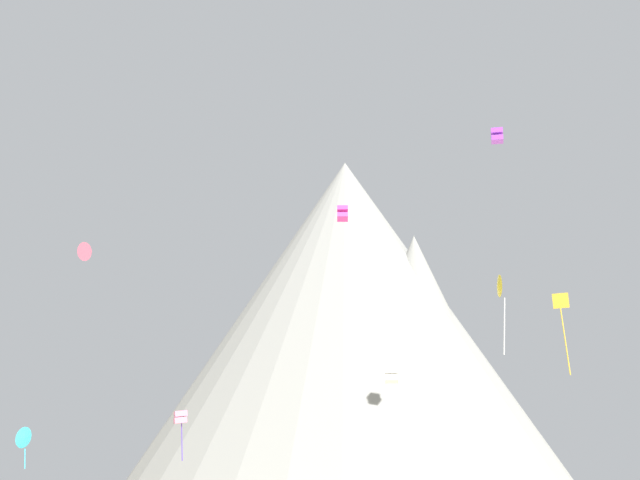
{
  "coord_description": "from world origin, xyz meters",
  "views": [
    {
      "loc": [
        8.92,
        -31.96,
        3.36
      ],
      "look_at": [
        2.64,
        33.89,
        22.27
      ],
      "focal_mm": 46.5,
      "sensor_mm": 36.0,
      "label": 1
    }
  ],
  "objects": [
    {
      "name": "kite_yellow_mid",
      "position": [
        16.77,
        31.77,
        17.4
      ],
      "size": [
        0.66,
        1.79,
        6.25
      ],
      "rotation": [
        0.0,
        0.0,
        4.82
      ],
      "color": "yellow"
    },
    {
      "name": "kite_gold_mid",
      "position": [
        19.91,
        24.09,
        13.91
      ],
      "size": [
        1.11,
        0.54,
        5.47
      ],
      "rotation": [
        0.0,
        0.0,
        2.11
      ],
      "color": "gold"
    },
    {
      "name": "kite_violet_high",
      "position": [
        20.45,
        54.9,
        39.85
      ],
      "size": [
        1.42,
        1.43,
        1.48
      ],
      "rotation": [
        0.0,
        0.0,
        6.19
      ],
      "color": "purple"
    },
    {
      "name": "kite_magenta_mid",
      "position": [
        5.42,
        20.55,
        20.24
      ],
      "size": [
        0.77,
        0.82,
        0.98
      ],
      "rotation": [
        0.0,
        0.0,
        3.22
      ],
      "color": "#D1339E"
    },
    {
      "name": "rock_massif",
      "position": [
        2.75,
        108.91,
        26.86
      ],
      "size": [
        95.73,
        95.73,
        58.36
      ],
      "color": "gray",
      "rests_on": "ground_plane"
    },
    {
      "name": "kite_rainbow_mid",
      "position": [
        -20.33,
        41.08,
        23.81
      ],
      "size": [
        1.95,
        1.38,
        1.8
      ],
      "rotation": [
        0.0,
        0.0,
        2.76
      ],
      "color": "#E5668C"
    },
    {
      "name": "kite_cyan_low",
      "position": [
        -22.63,
        36.83,
        6.46
      ],
      "size": [
        1.06,
        1.83,
        3.42
      ],
      "rotation": [
        0.0,
        0.0,
        1.22
      ],
      "color": "#33BCDB"
    },
    {
      "name": "kite_pink_low",
      "position": [
        -8.21,
        32.67,
        7.77
      ],
      "size": [
        1.27,
        1.25,
        3.83
      ],
      "rotation": [
        0.0,
        0.0,
        1.95
      ],
      "color": "pink"
    },
    {
      "name": "kite_white_low",
      "position": [
        8.17,
        47.95,
        12.63
      ],
      "size": [
        1.27,
        1.35,
        1.42
      ],
      "rotation": [
        0.0,
        0.0,
        6.27
      ],
      "color": "white"
    }
  ]
}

